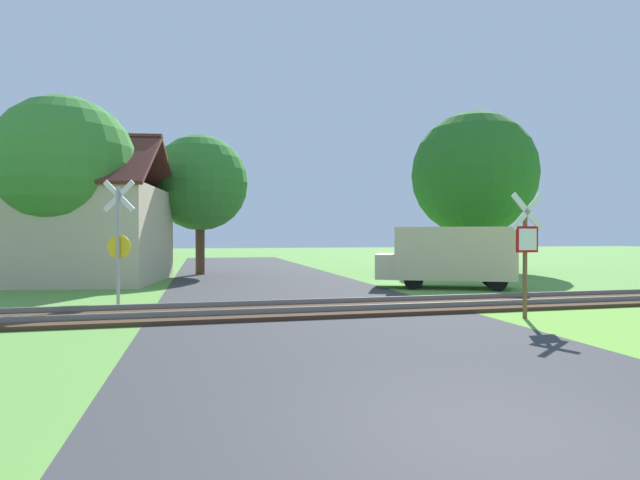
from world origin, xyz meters
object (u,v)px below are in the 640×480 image
object	(u,v)px
tree_far	(474,174)
stop_sign_near	(526,246)
crossing_sign_far	(119,237)
mail_truck	(448,254)
house	(73,231)
tree_left	(65,166)
tree_center	(200,183)

from	to	relation	value
tree_far	stop_sign_near	bearing A→B (deg)	-116.77
crossing_sign_far	mail_truck	size ratio (longest dim) A/B	0.66
stop_sign_near	crossing_sign_far	size ratio (longest dim) A/B	0.85
crossing_sign_far	house	size ratio (longest dim) A/B	0.43
house	tree_far	distance (m)	20.79
stop_sign_near	tree_far	bearing A→B (deg)	-122.09
crossing_sign_far	tree_far	bearing A→B (deg)	49.14
crossing_sign_far	tree_far	distance (m)	20.90
tree_far	tree_left	bearing A→B (deg)	-167.38
tree_far	mail_truck	size ratio (longest dim) A/B	1.72
crossing_sign_far	tree_left	size ratio (longest dim) A/B	0.47
crossing_sign_far	tree_center	distance (m)	11.72
mail_truck	tree_left	bearing A→B (deg)	97.02
house	mail_truck	world-z (taller)	house
tree_far	tree_center	bearing A→B (deg)	179.86
crossing_sign_far	house	distance (m)	8.52
crossing_sign_far	tree_far	xyz separation A→B (m)	(17.30, 11.18, 3.56)
crossing_sign_far	tree_center	world-z (taller)	tree_center
crossing_sign_far	tree_left	bearing A→B (deg)	130.15
crossing_sign_far	tree_center	size ratio (longest dim) A/B	0.49
stop_sign_near	house	world-z (taller)	house
tree_center	stop_sign_near	bearing A→B (deg)	-64.83
tree_center	mail_truck	distance (m)	13.02
mail_truck	stop_sign_near	bearing A→B (deg)	-169.09
tree_far	mail_truck	xyz separation A→B (m)	(-6.26, -8.85, -4.21)
stop_sign_near	tree_far	xyz separation A→B (m)	(7.85, 15.55, 3.78)
crossing_sign_far	mail_truck	bearing A→B (deg)	28.16
stop_sign_near	crossing_sign_far	distance (m)	10.42
stop_sign_near	tree_center	bearing A→B (deg)	-70.14
stop_sign_near	crossing_sign_far	bearing A→B (deg)	-30.15
crossing_sign_far	tree_center	bearing A→B (deg)	95.53
house	tree_center	size ratio (longest dim) A/B	1.16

